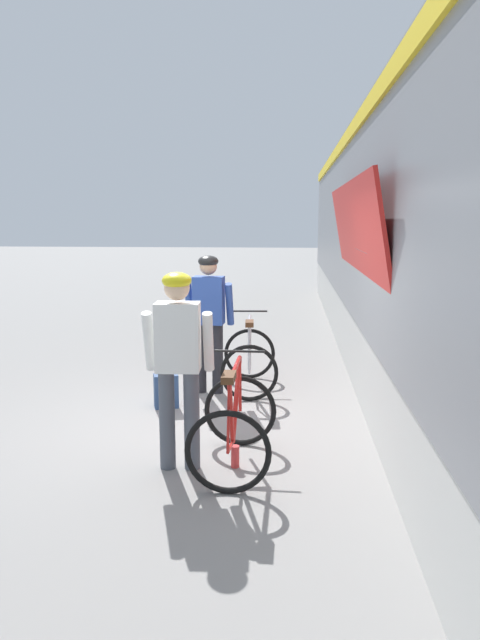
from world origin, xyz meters
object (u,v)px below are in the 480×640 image
object	(u,v)px
backpack_on_platform	(166,391)
cyclist_near_in_blue	(209,312)
cyclist_far_in_white	(178,353)
bicycle_near_silver	(250,359)
water_bottle_near_the_bikes	(235,456)
bicycle_far_red	(234,425)

from	to	relation	value
backpack_on_platform	cyclist_near_in_blue	bearing A→B (deg)	37.87
cyclist_near_in_blue	backpack_on_platform	bearing A→B (deg)	-124.04
cyclist_far_in_white	bicycle_near_silver	bearing A→B (deg)	79.62
cyclist_near_in_blue	water_bottle_near_the_bikes	size ratio (longest dim) A/B	8.78
backpack_on_platform	water_bottle_near_the_bikes	bearing A→B (deg)	-76.64
bicycle_near_silver	water_bottle_near_the_bikes	xyz separation A→B (m)	(0.04, -2.41, -0.30)
cyclist_near_in_blue	bicycle_near_silver	world-z (taller)	cyclist_near_in_blue
bicycle_far_red	bicycle_near_silver	bearing A→B (deg)	90.87
cyclist_near_in_blue	bicycle_near_silver	size ratio (longest dim) A/B	1.58
water_bottle_near_the_bikes	cyclist_near_in_blue	bearing A→B (deg)	103.77
cyclist_far_in_white	bicycle_near_silver	size ratio (longest dim) A/B	1.58
bicycle_far_red	cyclist_near_in_blue	bearing A→B (deg)	103.60
cyclist_near_in_blue	water_bottle_near_the_bikes	world-z (taller)	cyclist_near_in_blue
cyclist_near_in_blue	water_bottle_near_the_bikes	distance (m)	2.49
cyclist_far_in_white	backpack_on_platform	bearing A→B (deg)	106.39
cyclist_far_in_white	bicycle_near_silver	distance (m)	2.58
cyclist_far_in_white	water_bottle_near_the_bikes	xyz separation A→B (m)	(0.49, 0.05, -0.95)
bicycle_near_silver	water_bottle_near_the_bikes	world-z (taller)	bicycle_near_silver
bicycle_near_silver	bicycle_far_red	world-z (taller)	same
bicycle_near_silver	backpack_on_platform	size ratio (longest dim) A/B	2.79
bicycle_near_silver	backpack_on_platform	distance (m)	1.25
cyclist_near_in_blue	bicycle_far_red	bearing A→B (deg)	-76.40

